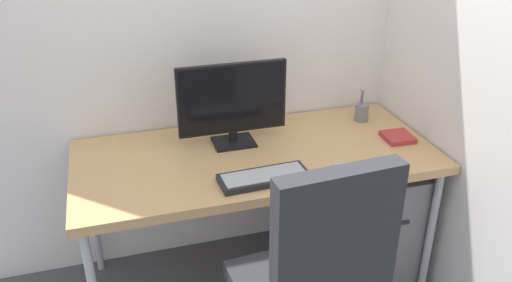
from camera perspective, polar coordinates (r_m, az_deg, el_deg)
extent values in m
plane|color=#4C4C51|center=(2.86, -0.01, -14.73)|extent=(8.00, 8.00, 0.00)
cube|color=white|center=(2.46, 21.21, 13.37)|extent=(0.04, 1.83, 2.80)
cube|color=tan|center=(2.44, -0.01, -1.71)|extent=(1.66, 0.76, 0.04)
cylinder|color=#B2B5BA|center=(2.70, 18.31, -9.61)|extent=(0.04, 0.04, 0.71)
cylinder|color=#B2B5BA|center=(2.84, -17.27, -7.45)|extent=(0.04, 0.04, 0.71)
cylinder|color=#B2B5BA|center=(3.16, 11.90, -3.11)|extent=(0.04, 0.04, 0.71)
cube|color=#2D2D33|center=(1.68, 8.49, -12.33)|extent=(0.41, 0.10, 0.61)
cube|color=slate|center=(2.81, 11.07, -8.13)|extent=(0.47, 0.51, 0.63)
cube|color=#262628|center=(2.55, 13.94, -8.91)|extent=(0.24, 0.01, 0.02)
cube|color=black|center=(2.52, -2.43, -0.11)|extent=(0.19, 0.16, 0.01)
cube|color=black|center=(2.51, -2.50, 0.70)|extent=(0.04, 0.02, 0.06)
cube|color=black|center=(2.44, -2.59, 4.63)|extent=(0.51, 0.02, 0.34)
cube|color=black|center=(2.43, -2.51, 4.51)|extent=(0.49, 0.01, 0.31)
cube|color=black|center=(2.21, 0.89, -3.97)|extent=(0.39, 0.16, 0.03)
cube|color=#9EA0A5|center=(2.20, 0.89, -3.66)|extent=(0.35, 0.13, 0.00)
ellipsoid|color=#9EA0A5|center=(2.30, 9.05, -2.91)|extent=(0.07, 0.09, 0.04)
cylinder|color=slate|center=(2.80, 11.34, 3.05)|extent=(0.07, 0.07, 0.09)
cylinder|color=silver|center=(2.77, 11.31, 4.32)|extent=(0.03, 0.01, 0.13)
cylinder|color=silver|center=(2.78, 11.61, 4.35)|extent=(0.03, 0.01, 0.13)
torus|color=red|center=(2.79, 11.35, 3.24)|extent=(0.03, 0.03, 0.01)
cylinder|color=purple|center=(2.77, 11.21, 4.01)|extent=(0.02, 0.01, 0.14)
cylinder|color=#3FAD59|center=(2.79, 11.38, 4.06)|extent=(0.01, 0.01, 0.13)
cube|color=#B23333|center=(2.64, 15.08, 0.42)|extent=(0.14, 0.15, 0.02)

